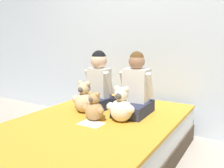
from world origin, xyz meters
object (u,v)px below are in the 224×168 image
at_px(teddy_bear_held_by_right_child, 121,107).
at_px(teddy_bear_between_children, 94,108).
at_px(child_on_left, 98,83).
at_px(sign_card, 91,124).
at_px(child_on_right, 135,90).
at_px(bed, 93,143).
at_px(teddy_bear_held_by_left_child, 84,99).

xyz_separation_m(teddy_bear_held_by_right_child, teddy_bear_between_children, (-0.22, -0.10, -0.02)).
relative_size(child_on_left, sign_card, 2.83).
bearing_deg(teddy_bear_held_by_right_child, sign_card, -137.25).
bearing_deg(child_on_left, child_on_right, 11.43).
relative_size(bed, teddy_bear_between_children, 7.74).
bearing_deg(teddy_bear_between_children, child_on_right, 60.76).
xyz_separation_m(bed, sign_card, (0.02, -0.05, 0.20)).
distance_m(teddy_bear_held_by_right_child, teddy_bear_between_children, 0.24).
distance_m(child_on_right, sign_card, 0.55).
xyz_separation_m(teddy_bear_held_by_right_child, sign_card, (-0.18, -0.19, -0.13)).
bearing_deg(child_on_right, teddy_bear_held_by_right_child, -91.42).
height_order(teddy_bear_held_by_right_child, teddy_bear_between_children, teddy_bear_held_by_right_child).
bearing_deg(sign_card, child_on_left, 117.93).
xyz_separation_m(child_on_right, teddy_bear_between_children, (-0.22, -0.38, -0.12)).
relative_size(child_on_left, teddy_bear_held_by_left_child, 1.90).
bearing_deg(sign_card, child_on_right, 68.51).
bearing_deg(child_on_right, child_on_left, 179.31).
bearing_deg(child_on_right, bed, -118.04).
bearing_deg(sign_card, bed, 116.53).
distance_m(teddy_bear_held_by_left_child, teddy_bear_between_children, 0.26).
height_order(teddy_bear_held_by_right_child, sign_card, teddy_bear_held_by_right_child).
height_order(teddy_bear_held_by_left_child, sign_card, teddy_bear_held_by_left_child).
bearing_deg(teddy_bear_held_by_left_child, teddy_bear_held_by_right_child, -3.26).
distance_m(teddy_bear_held_by_right_child, sign_card, 0.29).
relative_size(child_on_right, teddy_bear_between_children, 2.29).
relative_size(bed, sign_card, 9.61).
bearing_deg(bed, teddy_bear_between_children, 101.26).
bearing_deg(sign_card, teddy_bear_held_by_right_child, 45.54).
distance_m(child_on_left, teddy_bear_held_by_left_child, 0.26).
distance_m(child_on_left, teddy_bear_held_by_right_child, 0.52).
distance_m(child_on_left, teddy_bear_between_children, 0.45).
relative_size(child_on_right, teddy_bear_held_by_right_child, 1.89).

